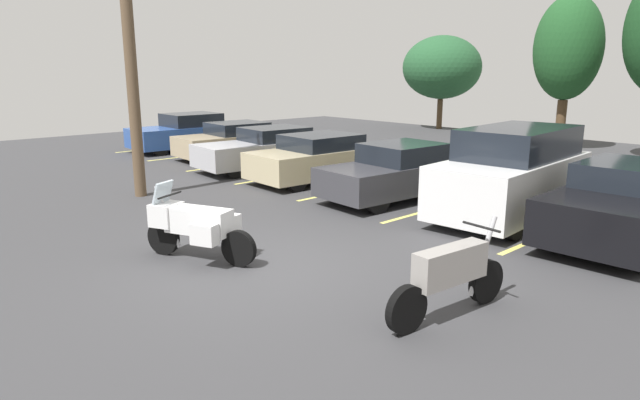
# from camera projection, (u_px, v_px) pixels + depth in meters

# --- Properties ---
(ground) EXTENTS (44.00, 44.00, 0.10)m
(ground) POSITION_uv_depth(u_px,v_px,m) (259.00, 270.00, 9.45)
(ground) COLOR #38383A
(motorcycle_touring) EXTENTS (2.09, 1.27, 1.37)m
(motorcycle_touring) POSITION_uv_depth(u_px,v_px,m) (195.00, 224.00, 9.68)
(motorcycle_touring) COLOR black
(motorcycle_touring) RESTS_ON ground
(motorcycle_second) EXTENTS (0.62, 2.26, 1.29)m
(motorcycle_second) POSITION_uv_depth(u_px,v_px,m) (451.00, 275.00, 7.43)
(motorcycle_second) COLOR black
(motorcycle_second) RESTS_ON ground
(parking_stripes) EXTENTS (25.83, 4.80, 0.01)m
(parking_stripes) POSITION_uv_depth(u_px,v_px,m) (401.00, 196.00, 14.71)
(parking_stripes) COLOR #EAE066
(parking_stripes) RESTS_ON ground
(car_blue) EXTENTS (2.03, 4.36, 1.50)m
(car_blue) POSITION_uv_depth(u_px,v_px,m) (185.00, 132.00, 22.96)
(car_blue) COLOR #2D519E
(car_blue) RESTS_ON ground
(car_tan) EXTENTS (2.13, 4.35, 1.35)m
(car_tan) POSITION_uv_depth(u_px,v_px,m) (234.00, 141.00, 20.85)
(car_tan) COLOR tan
(car_tan) RESTS_ON ground
(car_silver) EXTENTS (2.14, 4.70, 1.39)m
(car_silver) POSITION_uv_depth(u_px,v_px,m) (266.00, 149.00, 18.53)
(car_silver) COLOR #B7B7BC
(car_silver) RESTS_ON ground
(car_champagne) EXTENTS (2.08, 4.34, 1.40)m
(car_champagne) POSITION_uv_depth(u_px,v_px,m) (319.00, 158.00, 16.64)
(car_champagne) COLOR #C1B289
(car_champagne) RESTS_ON ground
(car_charcoal) EXTENTS (2.05, 4.45, 1.44)m
(car_charcoal) POSITION_uv_depth(u_px,v_px,m) (399.00, 172.00, 14.28)
(car_charcoal) COLOR #38383D
(car_charcoal) RESTS_ON ground
(car_white) EXTENTS (2.25, 4.71, 2.04)m
(car_white) POSITION_uv_depth(u_px,v_px,m) (513.00, 174.00, 12.42)
(car_white) COLOR white
(car_white) RESTS_ON ground
(car_black) EXTENTS (2.09, 4.75, 1.54)m
(car_black) POSITION_uv_depth(u_px,v_px,m) (628.00, 204.00, 10.74)
(car_black) COLOR black
(car_black) RESTS_ON ground
(utility_pole) EXTENTS (0.74, 1.73, 7.18)m
(utility_pole) POSITION_uv_depth(u_px,v_px,m) (130.00, 53.00, 13.90)
(utility_pole) COLOR brown
(utility_pole) RESTS_ON ground
(tree_center_right) EXTENTS (2.70, 2.70, 6.24)m
(tree_center_right) POSITION_uv_depth(u_px,v_px,m) (568.00, 49.00, 22.45)
(tree_center_right) COLOR #4C3823
(tree_center_right) RESTS_ON ground
(tree_far_left) EXTENTS (4.32, 4.32, 5.12)m
(tree_far_left) POSITION_uv_depth(u_px,v_px,m) (442.00, 67.00, 30.54)
(tree_far_left) COLOR #4C3823
(tree_far_left) RESTS_ON ground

